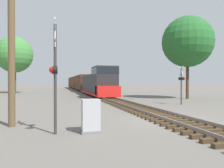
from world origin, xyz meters
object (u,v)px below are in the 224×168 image
(crossing_signal_far, at_px, (182,81))
(tree_mid_background, at_px, (14,55))
(utility_pole, at_px, (12,47))
(crossing_signal_near, at_px, (55,72))
(tree_far_right, at_px, (188,42))
(freight_train, at_px, (81,83))
(relay_cabinet, at_px, (91,116))

(crossing_signal_far, bearing_deg, tree_mid_background, 46.35)
(utility_pole, height_order, tree_mid_background, tree_mid_background)
(crossing_signal_near, relative_size, crossing_signal_far, 1.29)
(crossing_signal_near, distance_m, tree_mid_background, 36.22)
(crossing_signal_near, distance_m, crossing_signal_far, 14.53)
(tree_far_right, bearing_deg, crossing_signal_near, -136.81)
(crossing_signal_far, height_order, tree_far_right, tree_far_right)
(crossing_signal_far, distance_m, utility_pole, 15.17)
(freight_train, height_order, tree_far_right, tree_far_right)
(crossing_signal_far, distance_m, tree_far_right, 9.30)
(tree_far_right, distance_m, tree_mid_background, 30.96)
(crossing_signal_far, relative_size, tree_mid_background, 0.34)
(tree_far_right, bearing_deg, utility_pole, -144.19)
(relay_cabinet, distance_m, utility_pole, 5.12)
(crossing_signal_far, relative_size, utility_pole, 0.49)
(tree_far_right, height_order, tree_mid_background, tree_mid_background)
(crossing_signal_far, relative_size, tree_far_right, 0.35)
(freight_train, bearing_deg, utility_pole, -100.27)
(crossing_signal_far, distance_m, tree_mid_background, 32.68)
(freight_train, relative_size, utility_pole, 8.58)
(utility_pole, height_order, tree_far_right, tree_far_right)
(crossing_signal_near, height_order, utility_pole, utility_pole)
(relay_cabinet, height_order, tree_far_right, tree_far_right)
(crossing_signal_near, relative_size, tree_far_right, 0.45)
(crossing_signal_far, xyz_separation_m, relay_cabinet, (-9.98, -9.06, -1.53))
(freight_train, height_order, crossing_signal_near, crossing_signal_near)
(crossing_signal_near, bearing_deg, relay_cabinet, 86.88)
(tree_far_right, xyz_separation_m, tree_mid_background, (-23.69, 19.92, 0.04))
(relay_cabinet, bearing_deg, tree_mid_background, 104.27)
(crossing_signal_far, relative_size, relay_cabinet, 2.57)
(relay_cabinet, xyz_separation_m, tree_mid_background, (-8.96, 35.22, 6.56))
(tree_mid_background, bearing_deg, crossing_signal_near, -77.95)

